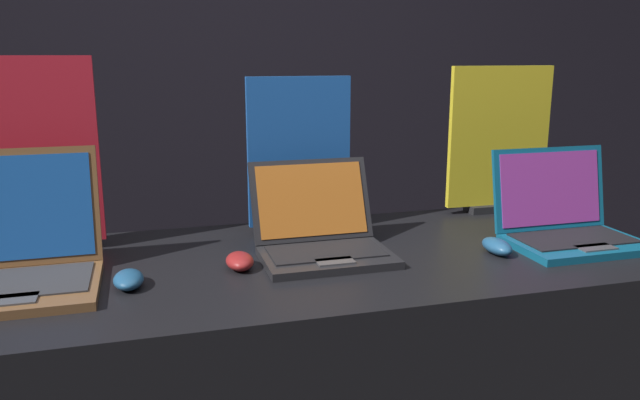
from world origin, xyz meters
TOP-DOWN VIEW (x-y plane):
  - wall_back at (0.00, 2.11)m, footprint 8.00×0.05m
  - laptop_front at (-0.69, 0.36)m, footprint 0.32×0.34m
  - mouse_front at (-0.46, 0.28)m, footprint 0.07×0.11m
  - promo_stand_front at (-0.69, 0.61)m, footprint 0.32×0.07m
  - laptop_middle at (0.02, 0.39)m, footprint 0.33×0.32m
  - mouse_middle at (-0.20, 0.33)m, footprint 0.07×0.10m
  - promo_stand_middle at (0.02, 0.62)m, footprint 0.30×0.07m
  - laptop_back at (0.70, 0.31)m, footprint 0.35×0.29m
  - mouse_back at (0.46, 0.27)m, footprint 0.06×0.11m
  - promo_stand_back at (0.70, 0.67)m, footprint 0.35×0.07m

SIDE VIEW (x-z plane):
  - mouse_front at x=-0.46m, z-range 0.86..0.90m
  - mouse_middle at x=-0.20m, z-range 0.86..0.90m
  - mouse_back at x=0.46m, z-range 0.86..0.90m
  - laptop_middle at x=0.02m, z-range 0.80..1.03m
  - laptop_back at x=0.70m, z-range 0.79..1.05m
  - laptop_front at x=-0.69m, z-range 0.78..1.08m
  - promo_stand_middle at x=0.02m, z-range 0.85..1.30m
  - promo_stand_back at x=0.70m, z-range 0.85..1.32m
  - promo_stand_front at x=-0.69m, z-range 0.85..1.36m
  - wall_back at x=0.00m, z-range 0.00..2.80m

